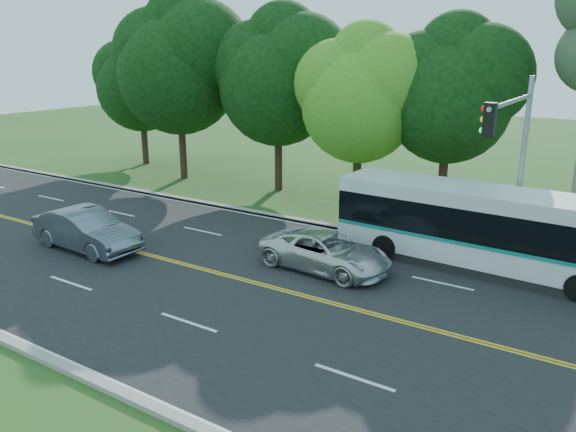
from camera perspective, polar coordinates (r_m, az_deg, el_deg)
The scene contains 12 objects.
ground at distance 19.57m, azimuth -2.03°, elevation -7.20°, with size 120.00×120.00×0.00m, color #214E1A.
road at distance 19.56m, azimuth -2.03°, elevation -7.17°, with size 60.00×14.00×0.02m, color black.
curb_north at distance 25.37m, azimuth 7.16°, elevation -1.52°, with size 60.00×0.30×0.15m, color gray.
curb_south at distance 14.91m, azimuth -18.43°, elevation -15.91°, with size 60.00×0.30×0.15m, color gray.
grass_verge at distance 26.99m, azimuth 8.86°, elevation -0.54°, with size 60.00×4.00×0.10m, color #214E1A.
lane_markings at distance 19.61m, azimuth -2.25°, elevation -7.08°, with size 57.60×13.82×0.00m.
tree_row at distance 30.97m, azimuth 2.86°, elevation 14.36°, with size 44.70×9.10×13.84m.
bougainvillea_hedge at distance 24.16m, azimuth 23.83°, elevation -2.17°, with size 9.50×2.25×1.50m.
traffic_signal at distance 20.72m, azimuth 21.95°, elevation 6.45°, with size 0.42×6.10×7.00m.
transit_bus at distance 21.79m, azimuth 19.96°, elevation -1.47°, with size 11.62×3.02×3.01m.
sedan at distance 24.22m, azimuth -19.81°, elevation -1.34°, with size 1.76×5.04×1.66m, color slate.
suv at distance 20.82m, azimuth 3.83°, elevation -3.62°, with size 2.30×5.00×1.39m, color silver.
Camera 1 is at (10.22, -14.73, 7.84)m, focal length 35.00 mm.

